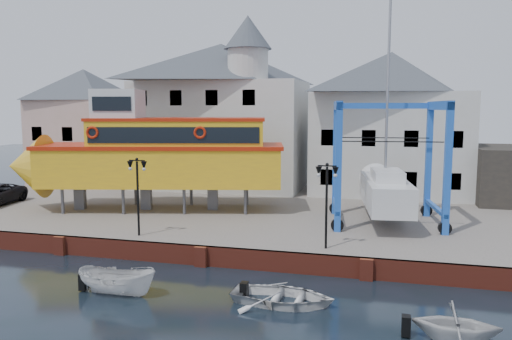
# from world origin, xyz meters

# --- Properties ---
(ground) EXTENTS (140.00, 140.00, 0.00)m
(ground) POSITION_xyz_m (0.00, 0.00, 0.00)
(ground) COLOR black
(ground) RESTS_ON ground
(hardstanding) EXTENTS (44.00, 22.00, 1.00)m
(hardstanding) POSITION_xyz_m (0.00, 11.00, 0.50)
(hardstanding) COLOR #5E5950
(hardstanding) RESTS_ON ground
(quay_wall) EXTENTS (44.00, 0.47, 1.00)m
(quay_wall) POSITION_xyz_m (-0.00, 0.10, 0.50)
(quay_wall) COLOR maroon
(quay_wall) RESTS_ON ground
(building_pink) EXTENTS (8.00, 7.00, 10.30)m
(building_pink) POSITION_xyz_m (-18.00, 18.00, 6.15)
(building_pink) COLOR tan
(building_pink) RESTS_ON hardstanding
(building_white_main) EXTENTS (14.00, 8.30, 14.00)m
(building_white_main) POSITION_xyz_m (-4.87, 18.39, 7.34)
(building_white_main) COLOR beige
(building_white_main) RESTS_ON hardstanding
(building_white_right) EXTENTS (12.00, 8.00, 11.20)m
(building_white_right) POSITION_xyz_m (9.00, 19.00, 6.60)
(building_white_right) COLOR beige
(building_white_right) RESTS_ON hardstanding
(lamp_post_left) EXTENTS (1.12, 0.32, 4.20)m
(lamp_post_left) POSITION_xyz_m (-4.00, 1.20, 4.17)
(lamp_post_left) COLOR black
(lamp_post_left) RESTS_ON hardstanding
(lamp_post_right) EXTENTS (1.12, 0.32, 4.20)m
(lamp_post_right) POSITION_xyz_m (6.00, 1.20, 4.17)
(lamp_post_right) COLOR black
(lamp_post_right) RESTS_ON hardstanding
(tour_boat) EXTENTS (18.88, 8.54, 8.00)m
(tour_boat) POSITION_xyz_m (-6.78, 7.72, 4.77)
(tour_boat) COLOR #59595E
(tour_boat) RESTS_ON hardstanding
(travel_lift) EXTENTS (7.02, 9.37, 13.82)m
(travel_lift) POSITION_xyz_m (8.67, 8.28, 3.30)
(travel_lift) COLOR blue
(travel_lift) RESTS_ON hardstanding
(motorboat_a) EXTENTS (3.52, 1.34, 1.36)m
(motorboat_a) POSITION_xyz_m (-2.08, -4.45, 0.00)
(motorboat_a) COLOR silver
(motorboat_a) RESTS_ON ground
(motorboat_b) EXTENTS (4.24, 3.10, 0.86)m
(motorboat_b) POSITION_xyz_m (4.86, -3.73, 0.00)
(motorboat_b) COLOR silver
(motorboat_b) RESTS_ON ground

